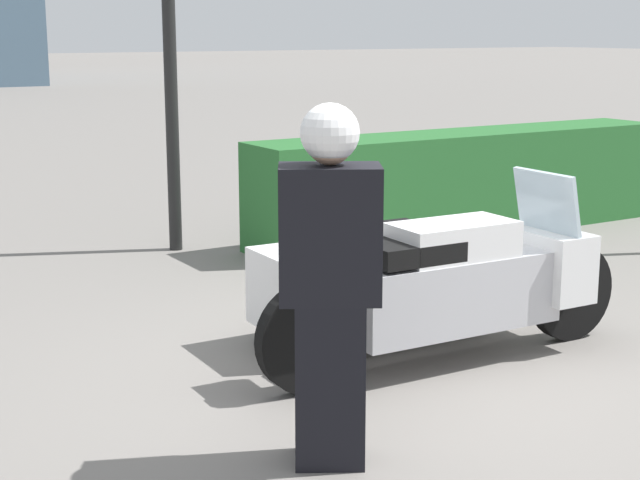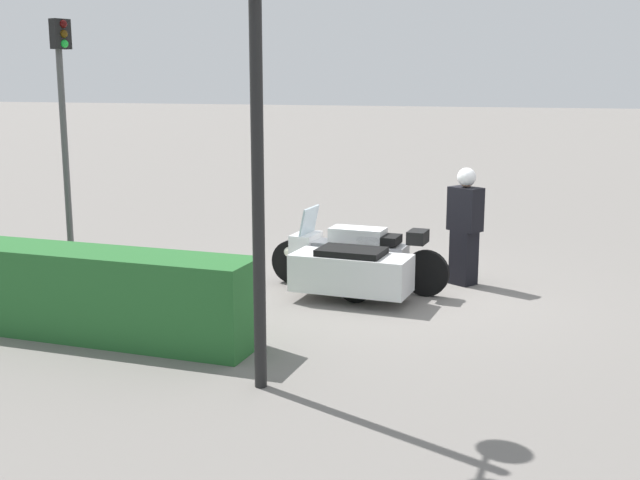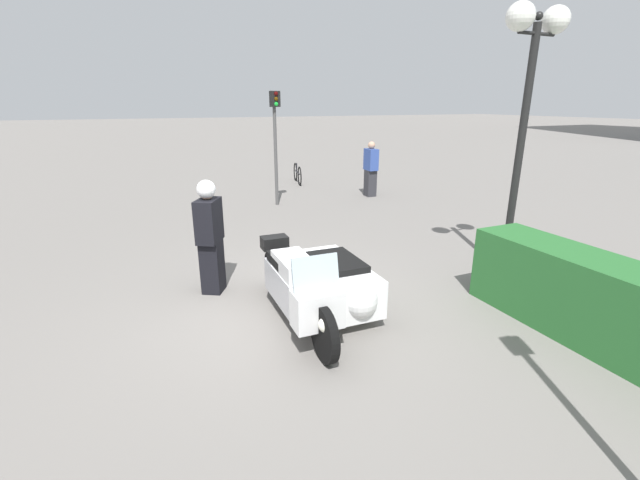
{
  "view_description": "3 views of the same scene",
  "coord_description": "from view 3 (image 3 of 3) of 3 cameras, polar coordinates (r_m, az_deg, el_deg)",
  "views": [
    {
      "loc": [
        -3.16,
        -4.47,
        2.04
      ],
      "look_at": [
        -0.24,
        0.34,
        0.82
      ],
      "focal_mm": 55.0,
      "sensor_mm": 36.0,
      "label": 1
    },
    {
      "loc": [
        -2.64,
        10.76,
        2.95
      ],
      "look_at": [
        0.78,
        1.02,
        0.89
      ],
      "focal_mm": 45.0,
      "sensor_mm": 36.0,
      "label": 2
    },
    {
      "loc": [
        5.32,
        -1.69,
        2.76
      ],
      "look_at": [
        -0.01,
        0.68,
        0.88
      ],
      "focal_mm": 24.0,
      "sensor_mm": 36.0,
      "label": 3
    }
  ],
  "objects": [
    {
      "name": "ground_plane",
      "position": [
        6.23,
        -5.73,
        -8.54
      ],
      "size": [
        160.0,
        160.0,
        0.0
      ],
      "primitive_type": "plane",
      "color": "slate"
    },
    {
      "name": "police_motorcycle",
      "position": [
        5.69,
        0.21,
        -5.98
      ],
      "size": [
        2.65,
        1.33,
        1.16
      ],
      "rotation": [
        0.0,
        0.0,
        -0.03
      ],
      "color": "black",
      "rests_on": "ground"
    },
    {
      "name": "officer_rider",
      "position": [
        6.51,
        -14.47,
        0.72
      ],
      "size": [
        0.55,
        0.48,
        1.72
      ],
      "rotation": [
        0.0,
        0.0,
        1.05
      ],
      "color": "black",
      "rests_on": "ground"
    },
    {
      "name": "twin_lamp_post",
      "position": [
        7.53,
        26.45,
        20.48
      ],
      "size": [
        0.4,
        1.11,
        4.12
      ],
      "color": "black",
      "rests_on": "ground"
    },
    {
      "name": "traffic_light_far",
      "position": [
        11.89,
        -5.96,
        14.26
      ],
      "size": [
        0.22,
        0.28,
        3.05
      ],
      "rotation": [
        0.0,
        0.0,
        0.14
      ],
      "color": "#4C4C4C",
      "rests_on": "ground"
    },
    {
      "name": "pedestrian_bystander",
      "position": [
        13.26,
        6.78,
        9.36
      ],
      "size": [
        0.48,
        0.31,
        1.65
      ],
      "rotation": [
        0.0,
        0.0,
        1.52
      ],
      "color": "#2D2D33",
      "rests_on": "ground"
    },
    {
      "name": "bicycle_parked",
      "position": [
        15.52,
        -3.03,
        8.8
      ],
      "size": [
        1.61,
        0.39,
        0.71
      ],
      "rotation": [
        0.0,
        0.0,
        -0.21
      ],
      "color": "black",
      "rests_on": "ground"
    }
  ]
}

